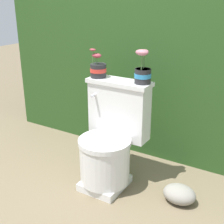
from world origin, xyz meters
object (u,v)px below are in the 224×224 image
Objects in this scene: potted_plant_midleft at (143,72)px; garden_stone at (179,194)px; potted_plant_left at (98,69)px; toilet at (110,142)px.

potted_plant_midleft is 0.89m from garden_stone.
potted_plant_midleft is at bearing 2.95° from potted_plant_left.
potted_plant_midleft is at bearing 37.74° from toilet.
toilet is 0.55m from potted_plant_left.
toilet is 0.57m from potted_plant_midleft.
toilet is 3.62× the size of potted_plant_left.
garden_stone is at bearing -7.15° from potted_plant_left.
potted_plant_midleft is (0.36, 0.02, 0.02)m from potted_plant_left.
potted_plant_midleft reaches higher than toilet.
toilet is at bearing -176.95° from garden_stone.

